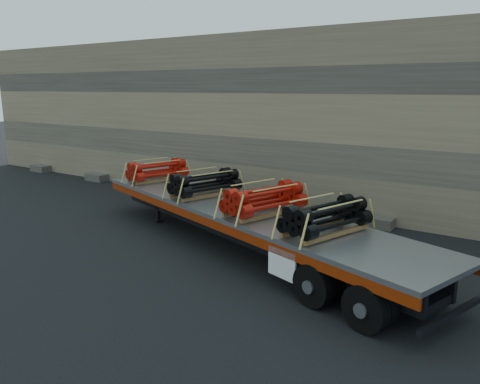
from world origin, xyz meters
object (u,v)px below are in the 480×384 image
object	(u,v)px
trailer	(243,228)
bundle_midrear	(264,200)
bundle_front	(157,171)
bundle_midfront	(205,184)
bundle_rear	(326,218)

from	to	relation	value
trailer	bundle_midrear	distance (m)	1.45
bundle_front	bundle_midfront	size ratio (longest dim) A/B	0.96
trailer	bundle_front	world-z (taller)	bundle_front
bundle_midfront	bundle_rear	distance (m)	5.24
bundle_rear	bundle_midrear	bearing A→B (deg)	-180.00
trailer	bundle_rear	bearing A→B (deg)	-0.00
bundle_midfront	bundle_midrear	distance (m)	2.97
bundle_midrear	bundle_rear	world-z (taller)	bundle_midrear
bundle_midrear	bundle_rear	size ratio (longest dim) A/B	1.03
bundle_midfront	bundle_front	bearing A→B (deg)	-180.00
bundle_front	bundle_rear	world-z (taller)	bundle_rear
bundle_midrear	bundle_rear	bearing A→B (deg)	0.00
bundle_rear	bundle_front	bearing A→B (deg)	180.00
bundle_midfront	bundle_rear	world-z (taller)	same
bundle_rear	bundle_midfront	bearing A→B (deg)	180.00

